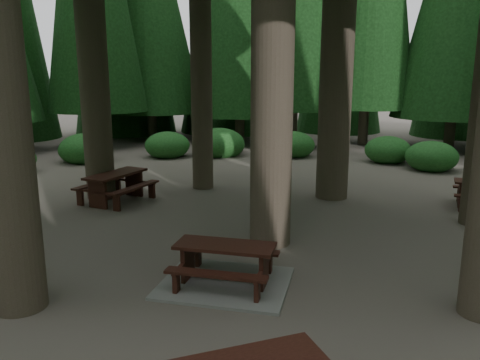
# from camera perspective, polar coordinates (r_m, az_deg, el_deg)

# --- Properties ---
(ground) EXTENTS (80.00, 80.00, 0.00)m
(ground) POSITION_cam_1_polar(r_m,az_deg,el_deg) (9.77, -1.13, -7.85)
(ground) COLOR #554D45
(ground) RESTS_ON ground
(picnic_table_a) EXTENTS (2.30, 1.99, 0.71)m
(picnic_table_a) POSITION_cam_1_polar(r_m,az_deg,el_deg) (7.91, -1.82, -11.07)
(picnic_table_a) COLOR gray
(picnic_table_a) RESTS_ON ground
(picnic_table_b) EXTENTS (2.06, 2.28, 0.81)m
(picnic_table_b) POSITION_cam_1_polar(r_m,az_deg,el_deg) (13.34, -14.83, -0.31)
(picnic_table_b) COLOR black
(picnic_table_b) RESTS_ON ground
(shrub_ring) EXTENTS (23.86, 24.64, 1.49)m
(shrub_ring) POSITION_cam_1_polar(r_m,az_deg,el_deg) (10.29, 3.29, -4.45)
(shrub_ring) COLOR #1D501B
(shrub_ring) RESTS_ON ground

